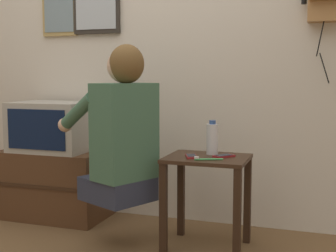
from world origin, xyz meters
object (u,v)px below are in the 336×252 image
television (53,126)px  person (121,129)px  cell_phone_spare (224,156)px  water_bottle (212,139)px  cell_phone_held (191,156)px  framed_picture (60,9)px  toothbrush (206,159)px

television → person: bearing=-28.4°
cell_phone_spare → water_bottle: (-0.09, 0.07, 0.09)m
person → cell_phone_held: person is taller
cell_phone_spare → television: bearing=-149.3°
television → framed_picture: 0.89m
water_bottle → person: bearing=-153.7°
person → cell_phone_spare: (0.57, 0.17, -0.15)m
person → water_bottle: bearing=-38.0°
person → toothbrush: bearing=-59.6°
person → television: size_ratio=1.70×
water_bottle → toothbrush: 0.22m
cell_phone_spare → toothbrush: bearing=-78.5°
television → toothbrush: size_ratio=3.52×
television → cell_phone_held: television is taller
cell_phone_held → cell_phone_spare: (0.18, 0.07, 0.00)m
framed_picture → toothbrush: size_ratio=2.57×
person → television: (-0.71, 0.38, -0.05)m
television → framed_picture: bearing=106.4°
cell_phone_held → cell_phone_spare: bearing=-0.8°
television → framed_picture: size_ratio=1.37×
person → framed_picture: framed_picture is taller
cell_phone_spare → toothbrush: 0.15m
water_bottle → toothbrush: bearing=-85.6°
person → cell_phone_spare: person is taller
television → water_bottle: (1.20, -0.14, -0.01)m
framed_picture → water_bottle: (1.27, -0.39, -0.87)m
cell_phone_held → toothbrush: size_ratio=0.90×
television → cell_phone_spare: bearing=-9.3°
water_bottle → cell_phone_spare: bearing=-38.1°
television → cell_phone_spare: (1.28, -0.21, -0.10)m
person → television: person is taller
water_bottle → toothbrush: (0.02, -0.20, -0.09)m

